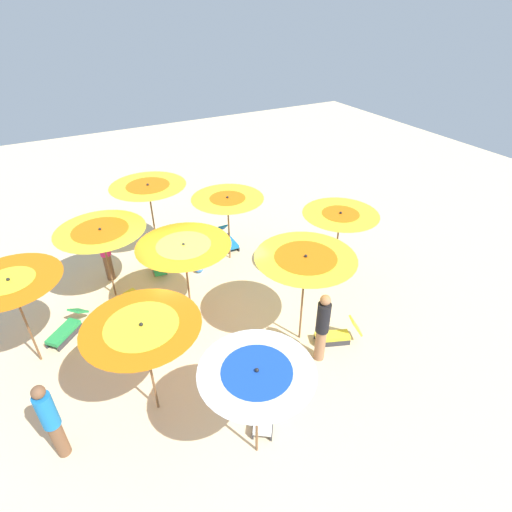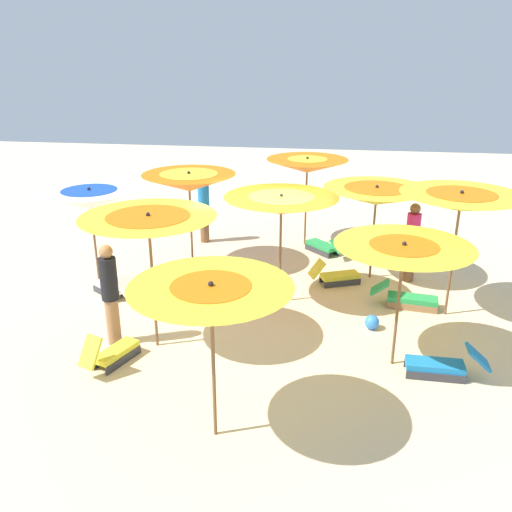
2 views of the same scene
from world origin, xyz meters
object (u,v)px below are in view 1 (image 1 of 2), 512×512
Objects in this scene: beach_umbrella_1 at (305,263)px; beachgoer_0 at (322,327)px; beach_umbrella_7 at (102,236)px; beachgoer_2 at (51,420)px; beach_umbrella_3 at (143,333)px; beach_umbrella_0 at (257,380)px; beach_umbrella_6 at (11,287)px; lounger_5 at (337,335)px; lounger_4 at (66,329)px; beach_ball at (199,268)px; beach_umbrella_5 at (228,203)px; beachgoer_1 at (105,252)px; lounger_2 at (158,263)px; lounger_0 at (139,299)px; lounger_1 at (227,240)px; lounger_3 at (264,410)px; beach_umbrella_8 at (149,190)px; beach_umbrella_2 at (340,219)px; beach_umbrella_4 at (184,251)px.

beachgoer_0 is (0.03, -0.77, -1.25)m from beach_umbrella_1.
beachgoer_2 is (-1.86, -4.31, -0.96)m from beach_umbrella_7.
beachgoer_0 is at bearing -7.27° from beach_umbrella_3.
beach_umbrella_0 is 0.94× the size of beach_umbrella_6.
lounger_5 is (4.39, -0.24, -1.86)m from beach_umbrella_3.
lounger_4 is (-2.71, 4.90, -1.77)m from beach_umbrella_0.
beach_ball is at bearing 150.11° from lounger_4.
beachgoer_1 is at bearing 169.57° from beach_umbrella_5.
beach_umbrella_1 is at bearing 106.90° from lounger_4.
beach_umbrella_7 is 1.98× the size of lounger_5.
lounger_5 reaches higher than beach_ball.
lounger_5 is (3.04, 1.54, -1.74)m from beach_umbrella_0.
beach_umbrella_7 is 2.00× the size of lounger_4.
beach_ball is (-1.86, 4.33, -0.08)m from lounger_5.
lounger_2 is at bearing -38.92° from lounger_5.
beach_umbrella_7 is at bearing 10.51° from lounger_0.
lounger_2 is 4.99× the size of beach_ball.
lounger_1 is 1.12× the size of lounger_4.
beach_umbrella_5 is at bearing -164.16° from lounger_3.
lounger_5 is (2.68, -5.81, -2.07)m from beach_umbrella_8.
beach_umbrella_3 is at bearing 18.21° from lounger_5.
beach_umbrella_3 is 1.26× the size of beachgoer_0.
beach_umbrella_4 reaches higher than beach_umbrella_2.
lounger_1 is at bearing 119.99° from beach_umbrella_2.
beachgoer_0 reaches higher than beachgoer_2.
beach_umbrella_0 reaches higher than beachgoer_0.
beachgoer_1 is at bearing -130.25° from lounger_3.
beach_umbrella_6 is 7.25m from lounger_5.
beach_umbrella_0 is 0.88× the size of beach_umbrella_8.
beachgoer_2 is at bearing 20.31° from lounger_5.
beach_umbrella_1 is 2.06× the size of lounger_3.
lounger_5 is (0.43, -5.35, 0.02)m from lounger_1.
beach_umbrella_2 reaches higher than beach_ball.
beachgoer_2 is (-3.64, 1.11, 0.77)m from lounger_3.
beachgoer_2 reaches higher than lounger_4.
beach_umbrella_8 is at bearing -96.51° from beachgoer_2.
beach_umbrella_4 is 1.00× the size of beach_umbrella_7.
lounger_0 is at bearing -163.26° from beach_umbrella_5.
beachgoer_1 is (-1.25, 6.81, -1.01)m from beach_umbrella_0.
lounger_5 is at bearing -155.75° from beachgoer_2.
beachgoer_0 is at bearing -163.36° from lounger_0.
lounger_1 is at bearing 70.61° from beach_umbrella_5.
beachgoer_1 is at bearing -20.50° from beachgoer_0.
beach_umbrella_7 is (-5.82, 2.36, -0.13)m from beach_umbrella_2.
beach_umbrella_7 is 1.28× the size of beachgoer_1.
beach_umbrella_2 is 3.34m from beach_umbrella_5.
lounger_0 is 4.28× the size of beach_ball.
beach_umbrella_5 is at bearing 49.73° from beach_umbrella_3.
beach_umbrella_6 reaches higher than beach_umbrella_2.
beach_umbrella_1 reaches higher than beach_umbrella_3.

